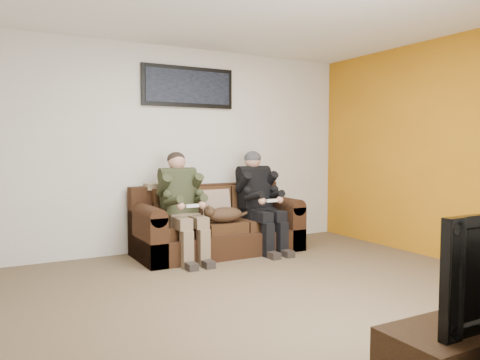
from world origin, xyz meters
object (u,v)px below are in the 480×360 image
sofa (216,227)px  framed_poster (188,87)px  person_right (259,195)px  cat (223,214)px  person_left (182,200)px

sofa → framed_poster: (-0.20, 0.39, 1.78)m
sofa → framed_poster: framed_poster is taller
sofa → person_right: bearing=-17.9°
person_right → framed_poster: (-0.73, 0.56, 1.39)m
cat → person_right: bearing=9.7°
sofa → framed_poster: bearing=117.0°
person_left → framed_poster: framed_poster is taller
person_left → person_right: 1.06m
person_right → cat: (-0.56, -0.10, -0.20)m
person_right → cat: size_ratio=1.94×
person_left → cat: bearing=-11.0°
cat → framed_poster: size_ratio=0.53×
person_right → cat: person_right is taller
person_left → sofa: bearing=18.0°
person_left → cat: (0.49, -0.10, -0.19)m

